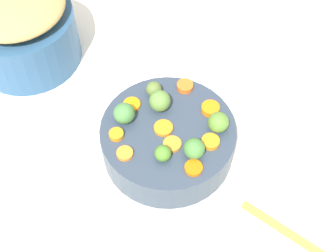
% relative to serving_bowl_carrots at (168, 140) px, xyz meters
% --- Properties ---
extents(tabletop, '(2.40, 2.40, 0.02)m').
position_rel_serving_bowl_carrots_xyz_m(tabletop, '(-0.03, 0.03, -0.05)').
color(tabletop, white).
rests_on(tabletop, ground).
extents(serving_bowl_carrots, '(0.26, 0.26, 0.07)m').
position_rel_serving_bowl_carrots_xyz_m(serving_bowl_carrots, '(0.00, 0.00, 0.00)').
color(serving_bowl_carrots, '#303E4F').
rests_on(serving_bowl_carrots, tabletop).
extents(metal_pot, '(0.24, 0.24, 0.12)m').
position_rel_serving_bowl_carrots_xyz_m(metal_pot, '(0.39, 0.11, 0.02)').
color(metal_pot, '#2B527B').
rests_on(metal_pot, tabletop).
extents(stuffing_mound, '(0.21, 0.21, 0.06)m').
position_rel_serving_bowl_carrots_xyz_m(stuffing_mound, '(0.39, 0.11, 0.11)').
color(stuffing_mound, tan).
rests_on(stuffing_mound, metal_pot).
extents(carrot_slice_0, '(0.04, 0.04, 0.01)m').
position_rel_serving_bowl_carrots_xyz_m(carrot_slice_0, '(-0.01, -0.09, 0.04)').
color(carrot_slice_0, orange).
rests_on(carrot_slice_0, serving_bowl_carrots).
extents(carrot_slice_1, '(0.05, 0.05, 0.01)m').
position_rel_serving_bowl_carrots_xyz_m(carrot_slice_1, '(0.09, 0.02, 0.04)').
color(carrot_slice_1, orange).
rests_on(carrot_slice_1, serving_bowl_carrots).
extents(carrot_slice_2, '(0.04, 0.04, 0.01)m').
position_rel_serving_bowl_carrots_xyz_m(carrot_slice_2, '(0.04, 0.09, 0.04)').
color(carrot_slice_2, orange).
rests_on(carrot_slice_2, serving_bowl_carrots).
extents(carrot_slice_3, '(0.03, 0.03, 0.01)m').
position_rel_serving_bowl_carrots_xyz_m(carrot_slice_3, '(0.06, -0.09, 0.04)').
color(carrot_slice_3, orange).
rests_on(carrot_slice_3, serving_bowl_carrots).
extents(carrot_slice_4, '(0.05, 0.05, 0.01)m').
position_rel_serving_bowl_carrots_xyz_m(carrot_slice_4, '(-0.07, -0.04, 0.04)').
color(carrot_slice_4, orange).
rests_on(carrot_slice_4, serving_bowl_carrots).
extents(carrot_slice_5, '(0.05, 0.05, 0.01)m').
position_rel_serving_bowl_carrots_xyz_m(carrot_slice_5, '(0.01, 0.01, 0.04)').
color(carrot_slice_5, orange).
rests_on(carrot_slice_5, serving_bowl_carrots).
extents(carrot_slice_6, '(0.04, 0.04, 0.01)m').
position_rel_serving_bowl_carrots_xyz_m(carrot_slice_6, '(-0.10, 0.01, 0.04)').
color(carrot_slice_6, orange).
rests_on(carrot_slice_6, serving_bowl_carrots).
extents(carrot_slice_7, '(0.04, 0.04, 0.01)m').
position_rel_serving_bowl_carrots_xyz_m(carrot_slice_7, '(0.00, 0.10, 0.04)').
color(carrot_slice_7, orange).
rests_on(carrot_slice_7, serving_bowl_carrots).
extents(carrot_slice_8, '(0.04, 0.04, 0.01)m').
position_rel_serving_bowl_carrots_xyz_m(carrot_slice_8, '(-0.04, 0.01, 0.04)').
color(carrot_slice_8, orange).
rests_on(carrot_slice_8, serving_bowl_carrots).
extents(brussels_sprout_0, '(0.03, 0.03, 0.03)m').
position_rel_serving_bowl_carrots_xyz_m(brussels_sprout_0, '(0.08, -0.03, 0.05)').
color(brussels_sprout_0, '#597435').
rests_on(brussels_sprout_0, serving_bowl_carrots).
extents(brussels_sprout_1, '(0.04, 0.04, 0.04)m').
position_rel_serving_bowl_carrots_xyz_m(brussels_sprout_1, '(0.05, -0.02, 0.06)').
color(brussels_sprout_1, '#5B883C').
rests_on(brussels_sprout_1, serving_bowl_carrots).
extents(brussels_sprout_2, '(0.04, 0.04, 0.04)m').
position_rel_serving_bowl_carrots_xyz_m(brussels_sprout_2, '(0.07, 0.05, 0.06)').
color(brussels_sprout_2, '#478240').
rests_on(brussels_sprout_2, serving_bowl_carrots).
extents(brussels_sprout_3, '(0.03, 0.03, 0.03)m').
position_rel_serving_bowl_carrots_xyz_m(brussels_sprout_3, '(-0.05, 0.04, 0.05)').
color(brussels_sprout_3, '#4B842B').
rests_on(brussels_sprout_3, serving_bowl_carrots).
extents(brussels_sprout_4, '(0.04, 0.04, 0.04)m').
position_rel_serving_bowl_carrots_xyz_m(brussels_sprout_4, '(-0.07, -0.00, 0.06)').
color(brussels_sprout_4, '#447E39').
rests_on(brussels_sprout_4, serving_bowl_carrots).
extents(brussels_sprout_5, '(0.04, 0.04, 0.04)m').
position_rel_serving_bowl_carrots_xyz_m(brussels_sprout_5, '(-0.05, -0.08, 0.06)').
color(brussels_sprout_5, '#568632').
rests_on(brussels_sprout_5, serving_bowl_carrots).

